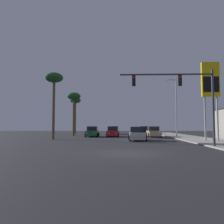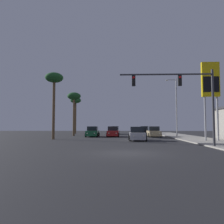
{
  "view_description": "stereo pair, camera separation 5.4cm",
  "coord_description": "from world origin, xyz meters",
  "px_view_note": "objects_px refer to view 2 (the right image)",
  "views": [
    {
      "loc": [
        -0.59,
        -14.58,
        1.82
      ],
      "look_at": [
        -1.36,
        8.61,
        3.26
      ],
      "focal_mm": 35.0,
      "sensor_mm": 36.0,
      "label": 1
    },
    {
      "loc": [
        -0.54,
        -14.57,
        1.82
      ],
      "look_at": [
        -1.36,
        8.61,
        3.26
      ],
      "focal_mm": 35.0,
      "sensor_mm": 36.0,
      "label": 2
    }
  ],
  "objects_px": {
    "car_black": "(144,131)",
    "car_green": "(93,132)",
    "car_white": "(115,130)",
    "street_lamp": "(176,104)",
    "car_silver": "(137,134)",
    "palm_tree_near": "(54,81)",
    "palm_tree_far": "(76,102)",
    "gas_station_sign": "(211,84)",
    "traffic_light_mast": "(185,91)",
    "car_tan": "(154,132)",
    "palm_tree_mid": "(74,98)",
    "car_red": "(113,132)"
  },
  "relations": [
    {
      "from": "car_black",
      "to": "gas_station_sign",
      "type": "height_order",
      "value": "gas_station_sign"
    },
    {
      "from": "car_tan",
      "to": "gas_station_sign",
      "type": "xyz_separation_m",
      "value": [
        4.98,
        -10.3,
        5.86
      ]
    },
    {
      "from": "car_green",
      "to": "car_silver",
      "type": "height_order",
      "value": "same"
    },
    {
      "from": "street_lamp",
      "to": "gas_station_sign",
      "type": "relative_size",
      "value": 1.0
    },
    {
      "from": "street_lamp",
      "to": "palm_tree_near",
      "type": "height_order",
      "value": "street_lamp"
    },
    {
      "from": "car_green",
      "to": "car_white",
      "type": "xyz_separation_m",
      "value": [
        3.32,
        11.44,
        0.0
      ]
    },
    {
      "from": "traffic_light_mast",
      "to": "street_lamp",
      "type": "relative_size",
      "value": 0.89
    },
    {
      "from": "car_tan",
      "to": "car_silver",
      "type": "bearing_deg",
      "value": 68.74
    },
    {
      "from": "car_black",
      "to": "palm_tree_far",
      "type": "height_order",
      "value": "palm_tree_far"
    },
    {
      "from": "car_red",
      "to": "car_tan",
      "type": "xyz_separation_m",
      "value": [
        6.56,
        -0.28,
        0.0
      ]
    },
    {
      "from": "car_tan",
      "to": "car_black",
      "type": "xyz_separation_m",
      "value": [
        -0.33,
        10.86,
        0.0
      ]
    },
    {
      "from": "palm_tree_far",
      "to": "car_green",
      "type": "bearing_deg",
      "value": -67.29
    },
    {
      "from": "car_black",
      "to": "car_white",
      "type": "relative_size",
      "value": 1.0
    },
    {
      "from": "traffic_light_mast",
      "to": "palm_tree_near",
      "type": "xyz_separation_m",
      "value": [
        -14.36,
        9.91,
        2.97
      ]
    },
    {
      "from": "car_red",
      "to": "car_black",
      "type": "height_order",
      "value": "same"
    },
    {
      "from": "car_green",
      "to": "car_white",
      "type": "bearing_deg",
      "value": -107.03
    },
    {
      "from": "car_white",
      "to": "palm_tree_mid",
      "type": "xyz_separation_m",
      "value": [
        -7.08,
        -8.3,
        5.94
      ]
    },
    {
      "from": "car_white",
      "to": "palm_tree_mid",
      "type": "relative_size",
      "value": 0.56
    },
    {
      "from": "palm_tree_mid",
      "to": "palm_tree_far",
      "type": "relative_size",
      "value": 0.95
    },
    {
      "from": "palm_tree_near",
      "to": "car_tan",
      "type": "bearing_deg",
      "value": 25.81
    },
    {
      "from": "car_red",
      "to": "palm_tree_far",
      "type": "distance_m",
      "value": 16.81
    },
    {
      "from": "car_green",
      "to": "palm_tree_near",
      "type": "bearing_deg",
      "value": 56.77
    },
    {
      "from": "car_tan",
      "to": "palm_tree_mid",
      "type": "xyz_separation_m",
      "value": [
        -13.64,
        3.12,
        5.94
      ]
    },
    {
      "from": "palm_tree_mid",
      "to": "gas_station_sign",
      "type": "bearing_deg",
      "value": -35.78
    },
    {
      "from": "car_black",
      "to": "car_green",
      "type": "bearing_deg",
      "value": 49.77
    },
    {
      "from": "gas_station_sign",
      "to": "car_green",
      "type": "bearing_deg",
      "value": 145.33
    },
    {
      "from": "car_tan",
      "to": "palm_tree_near",
      "type": "height_order",
      "value": "palm_tree_near"
    },
    {
      "from": "car_white",
      "to": "palm_tree_mid",
      "type": "distance_m",
      "value": 12.42
    },
    {
      "from": "car_white",
      "to": "street_lamp",
      "type": "xyz_separation_m",
      "value": [
        9.78,
        -12.84,
        4.36
      ]
    },
    {
      "from": "gas_station_sign",
      "to": "street_lamp",
      "type": "bearing_deg",
      "value": 101.23
    },
    {
      "from": "car_black",
      "to": "car_white",
      "type": "height_order",
      "value": "same"
    },
    {
      "from": "gas_station_sign",
      "to": "palm_tree_near",
      "type": "height_order",
      "value": "gas_station_sign"
    },
    {
      "from": "car_white",
      "to": "car_red",
      "type": "bearing_deg",
      "value": 87.79
    },
    {
      "from": "car_silver",
      "to": "traffic_light_mast",
      "type": "distance_m",
      "value": 9.77
    },
    {
      "from": "car_white",
      "to": "palm_tree_mid",
      "type": "bearing_deg",
      "value": 47.34
    },
    {
      "from": "gas_station_sign",
      "to": "palm_tree_mid",
      "type": "distance_m",
      "value": 22.95
    },
    {
      "from": "car_tan",
      "to": "car_silver",
      "type": "distance_m",
      "value": 9.2
    },
    {
      "from": "traffic_light_mast",
      "to": "palm_tree_mid",
      "type": "xyz_separation_m",
      "value": [
        -13.78,
        19.91,
        1.94
      ]
    },
    {
      "from": "car_red",
      "to": "palm_tree_mid",
      "type": "relative_size",
      "value": 0.56
    },
    {
      "from": "car_silver",
      "to": "palm_tree_mid",
      "type": "height_order",
      "value": "palm_tree_mid"
    },
    {
      "from": "car_black",
      "to": "street_lamp",
      "type": "xyz_separation_m",
      "value": [
        3.55,
        -12.29,
        4.36
      ]
    },
    {
      "from": "car_red",
      "to": "traffic_light_mast",
      "type": "distance_m",
      "value": 18.77
    },
    {
      "from": "car_white",
      "to": "street_lamp",
      "type": "distance_m",
      "value": 16.72
    },
    {
      "from": "car_red",
      "to": "car_white",
      "type": "height_order",
      "value": "same"
    },
    {
      "from": "car_silver",
      "to": "palm_tree_near",
      "type": "bearing_deg",
      "value": -7.17
    },
    {
      "from": "car_red",
      "to": "traffic_light_mast",
      "type": "relative_size",
      "value": 0.54
    },
    {
      "from": "car_green",
      "to": "gas_station_sign",
      "type": "height_order",
      "value": "gas_station_sign"
    },
    {
      "from": "gas_station_sign",
      "to": "car_black",
      "type": "bearing_deg",
      "value": 104.09
    },
    {
      "from": "palm_tree_near",
      "to": "palm_tree_far",
      "type": "relative_size",
      "value": 1.09
    },
    {
      "from": "car_green",
      "to": "car_silver",
      "type": "distance_m",
      "value": 10.77
    }
  ]
}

